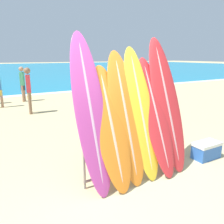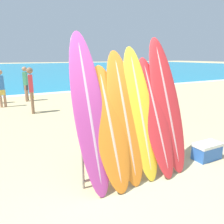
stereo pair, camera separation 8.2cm
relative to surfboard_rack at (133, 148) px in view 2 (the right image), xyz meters
name	(u,v)px [view 2 (the right image)]	position (x,y,z in m)	size (l,w,h in m)	color
ground_plane	(127,189)	(-0.33, -0.35, -0.52)	(160.00, 160.00, 0.00)	tan
ocean_water	(5,69)	(-0.33, 39.12, -0.52)	(120.00, 60.00, 0.01)	teal
surfboard_rack	(133,148)	(0.00, 0.00, 0.00)	(1.94, 0.04, 0.97)	gray
surfboard_slot_0	(89,112)	(-0.78, 0.08, 0.73)	(0.51, 0.99, 2.50)	#B23D8E
surfboard_slot_1	(110,127)	(-0.47, -0.02, 0.46)	(0.56, 0.92, 1.96)	orange
surfboard_slot_2	(125,117)	(-0.16, 0.03, 0.58)	(0.54, 0.88, 2.20)	orange
surfboard_slot_3	(140,112)	(0.16, 0.04, 0.62)	(0.52, 0.90, 2.28)	yellow
surfboard_slot_4	(155,116)	(0.47, 0.01, 0.53)	(0.51, 1.02, 2.09)	red
surfboard_slot_5	(167,103)	(0.79, 0.08, 0.71)	(0.59, 1.00, 2.46)	red
person_near_water	(26,83)	(-0.79, 8.04, 0.37)	(0.24, 0.28, 1.63)	#A87A5B
person_mid_beach	(31,89)	(-0.90, 5.49, 0.41)	(0.23, 0.29, 1.71)	#846047
person_far_right	(1,87)	(-1.84, 7.14, 0.34)	(0.26, 0.21, 1.57)	#A87A5B
cooler_box	(207,151)	(1.71, -0.21, -0.34)	(0.60, 0.33, 0.35)	#2D60B7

